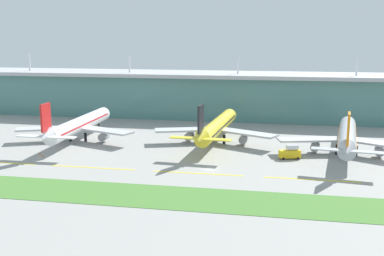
{
  "coord_description": "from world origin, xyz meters",
  "views": [
    {
      "loc": [
        21.03,
        -141.22,
        41.36
      ],
      "look_at": [
        -11.55,
        30.38,
        7.0
      ],
      "focal_mm": 43.84,
      "sensor_mm": 36.0,
      "label": 1
    }
  ],
  "objects_px": {
    "safety_cone_nose_front": "(43,155)",
    "safety_cone_left_wingtip": "(40,153)",
    "airliner_near": "(79,125)",
    "fuel_truck": "(290,152)",
    "airliner_far": "(347,137)",
    "airliner_middle": "(217,127)"
  },
  "relations": [
    {
      "from": "airliner_near",
      "to": "airliner_middle",
      "type": "xyz_separation_m",
      "value": [
        54.77,
        6.62,
        -0.0
      ]
    },
    {
      "from": "airliner_middle",
      "to": "safety_cone_nose_front",
      "type": "bearing_deg",
      "value": -150.26
    },
    {
      "from": "airliner_middle",
      "to": "safety_cone_nose_front",
      "type": "xyz_separation_m",
      "value": [
        -56.99,
        -32.56,
        -6.1
      ]
    },
    {
      "from": "airliner_far",
      "to": "safety_cone_nose_front",
      "type": "bearing_deg",
      "value": -167.61
    },
    {
      "from": "fuel_truck",
      "to": "safety_cone_left_wingtip",
      "type": "relative_size",
      "value": 10.92
    },
    {
      "from": "airliner_far",
      "to": "safety_cone_left_wingtip",
      "type": "xyz_separation_m",
      "value": [
        -107.33,
        -20.18,
        -6.1
      ]
    },
    {
      "from": "safety_cone_nose_front",
      "to": "safety_cone_left_wingtip",
      "type": "bearing_deg",
      "value": 131.92
    },
    {
      "from": "fuel_truck",
      "to": "safety_cone_left_wingtip",
      "type": "height_order",
      "value": "fuel_truck"
    },
    {
      "from": "airliner_middle",
      "to": "fuel_truck",
      "type": "bearing_deg",
      "value": -35.09
    },
    {
      "from": "airliner_near",
      "to": "fuel_truck",
      "type": "relative_size",
      "value": 8.32
    },
    {
      "from": "fuel_truck",
      "to": "safety_cone_nose_front",
      "type": "relative_size",
      "value": 10.92
    },
    {
      "from": "airliner_middle",
      "to": "airliner_near",
      "type": "bearing_deg",
      "value": -173.11
    },
    {
      "from": "airliner_far",
      "to": "fuel_truck",
      "type": "xyz_separation_m",
      "value": [
        -19.75,
        -10.16,
        -4.18
      ]
    },
    {
      "from": "airliner_middle",
      "to": "safety_cone_left_wingtip",
      "type": "bearing_deg",
      "value": -153.46
    },
    {
      "from": "airliner_far",
      "to": "airliner_middle",
      "type": "bearing_deg",
      "value": 168.7
    },
    {
      "from": "airliner_middle",
      "to": "fuel_truck",
      "type": "height_order",
      "value": "airliner_middle"
    },
    {
      "from": "airliner_near",
      "to": "airliner_middle",
      "type": "height_order",
      "value": "same"
    },
    {
      "from": "airliner_far",
      "to": "safety_cone_left_wingtip",
      "type": "bearing_deg",
      "value": -169.35
    },
    {
      "from": "fuel_truck",
      "to": "airliner_middle",
      "type": "bearing_deg",
      "value": 144.91
    },
    {
      "from": "airliner_far",
      "to": "safety_cone_left_wingtip",
      "type": "distance_m",
      "value": 109.38
    },
    {
      "from": "safety_cone_left_wingtip",
      "to": "safety_cone_nose_front",
      "type": "relative_size",
      "value": 1.0
    },
    {
      "from": "airliner_near",
      "to": "safety_cone_left_wingtip",
      "type": "bearing_deg",
      "value": -101.64
    }
  ]
}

